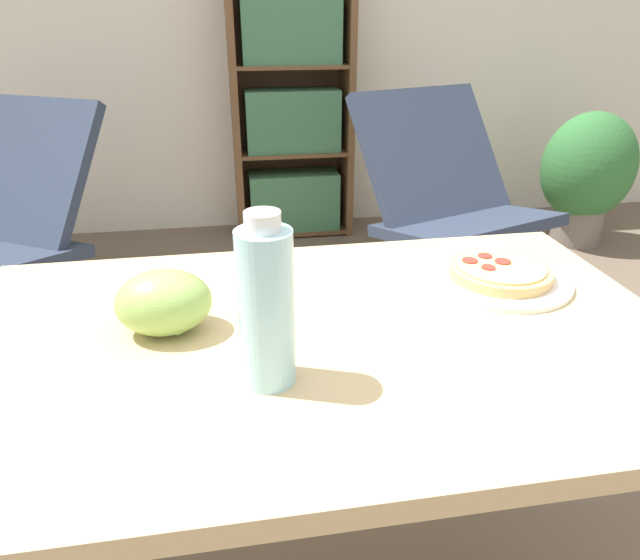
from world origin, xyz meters
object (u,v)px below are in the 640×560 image
object	(u,v)px
drink_bottle	(266,306)
lounge_chair_near	(1,257)
lounge_chair_far	(449,231)
potted_plant_floor	(587,173)
grape_bunch	(164,302)
pizza_on_plate	(500,275)
bookshelf	(292,116)

from	to	relation	value
drink_bottle	lounge_chair_near	xyz separation A→B (m)	(-0.98, 1.67, -0.56)
lounge_chair_far	potted_plant_floor	distance (m)	1.06
drink_bottle	grape_bunch	bearing A→B (deg)	133.19
grape_bunch	pizza_on_plate	bearing A→B (deg)	7.88
grape_bunch	potted_plant_floor	world-z (taller)	grape_bunch
lounge_chair_near	bookshelf	distance (m)	1.63
drink_bottle	lounge_chair_far	xyz separation A→B (m)	(0.95, 1.64, -0.56)
grape_bunch	drink_bottle	bearing A→B (deg)	-46.81
lounge_chair_far	bookshelf	xyz separation A→B (m)	(-0.61, 0.90, 0.38)
lounge_chair_near	potted_plant_floor	size ratio (longest dim) A/B	1.38
pizza_on_plate	drink_bottle	world-z (taller)	drink_bottle
pizza_on_plate	bookshelf	xyz separation A→B (m)	(-0.12, 2.29, -0.08)
pizza_on_plate	drink_bottle	bearing A→B (deg)	-151.92
grape_bunch	lounge_chair_near	bearing A→B (deg)	118.70
grape_bunch	lounge_chair_near	size ratio (longest dim) A/B	0.15
grape_bunch	drink_bottle	world-z (taller)	drink_bottle
grape_bunch	lounge_chair_far	bearing A→B (deg)	53.31
drink_bottle	lounge_chair_far	distance (m)	1.98
drink_bottle	potted_plant_floor	world-z (taller)	drink_bottle
lounge_chair_far	bookshelf	bearing A→B (deg)	104.39
pizza_on_plate	grape_bunch	size ratio (longest dim) A/B	1.77
drink_bottle	bookshelf	distance (m)	2.57
grape_bunch	lounge_chair_far	size ratio (longest dim) A/B	0.16
drink_bottle	lounge_chair_near	distance (m)	2.01
pizza_on_plate	lounge_chair_far	world-z (taller)	lounge_chair_far
drink_bottle	lounge_chair_near	bearing A→B (deg)	120.36
grape_bunch	potted_plant_floor	bearing A→B (deg)	43.18
pizza_on_plate	lounge_chair_far	bearing A→B (deg)	70.82
pizza_on_plate	lounge_chair_near	world-z (taller)	lounge_chair_near
drink_bottle	lounge_chair_near	size ratio (longest dim) A/B	0.25
lounge_chair_far	potted_plant_floor	bearing A→B (deg)	5.47
grape_bunch	bookshelf	bearing A→B (deg)	78.21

